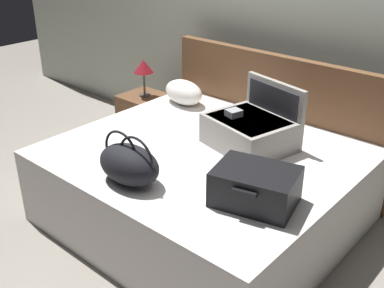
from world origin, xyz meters
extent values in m
plane|color=gray|center=(0.00, 0.00, 0.00)|extent=(12.00, 12.00, 0.00)
cube|color=#B7C1B2|center=(0.00, 1.65, 1.30)|extent=(8.00, 0.10, 2.60)
cube|color=silver|center=(0.00, 0.40, 0.29)|extent=(2.00, 1.78, 0.57)
cube|color=brown|center=(0.00, 1.33, 0.53)|extent=(2.04, 0.08, 1.06)
cube|color=gray|center=(0.19, 0.64, 0.68)|extent=(0.64, 0.56, 0.22)
cube|color=#28282D|center=(0.19, 0.64, 0.71)|extent=(0.57, 0.49, 0.15)
cube|color=#99999E|center=(0.09, 0.61, 0.81)|extent=(0.11, 0.12, 0.05)
cube|color=gray|center=(0.25, 0.88, 0.79)|extent=(0.55, 0.16, 0.45)
cube|color=#28282D|center=(0.24, 0.85, 0.79)|extent=(0.46, 0.12, 0.38)
cube|color=black|center=(0.64, 0.08, 0.65)|extent=(0.53, 0.44, 0.16)
cube|color=#28282D|center=(0.64, 0.08, 0.68)|extent=(0.46, 0.39, 0.12)
cube|color=#99999E|center=(0.57, 0.02, 0.75)|extent=(0.10, 0.11, 0.04)
cube|color=black|center=(0.64, 0.08, 0.76)|extent=(0.53, 0.44, 0.05)
cube|color=black|center=(0.69, -0.10, 0.74)|extent=(0.14, 0.06, 0.02)
ellipsoid|color=black|center=(-0.07, -0.23, 0.69)|extent=(0.44, 0.29, 0.24)
torus|color=black|center=(-0.14, -0.24, 0.76)|extent=(0.28, 0.03, 0.28)
torus|color=black|center=(-0.01, -0.23, 0.76)|extent=(0.28, 0.03, 0.28)
ellipsoid|color=white|center=(-0.73, 0.99, 0.67)|extent=(0.45, 0.32, 0.20)
cube|color=brown|center=(-1.28, 1.04, 0.25)|extent=(0.44, 0.40, 0.50)
cylinder|color=#3F3833|center=(-1.28, 1.04, 0.51)|extent=(0.11, 0.11, 0.01)
cylinder|color=#4C443D|center=(-1.28, 1.04, 0.62)|extent=(0.02, 0.02, 0.22)
cone|color=maroon|center=(-1.28, 1.04, 0.79)|extent=(0.18, 0.18, 0.12)
camera|label=1|loc=(1.87, -1.88, 2.05)|focal=44.04mm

